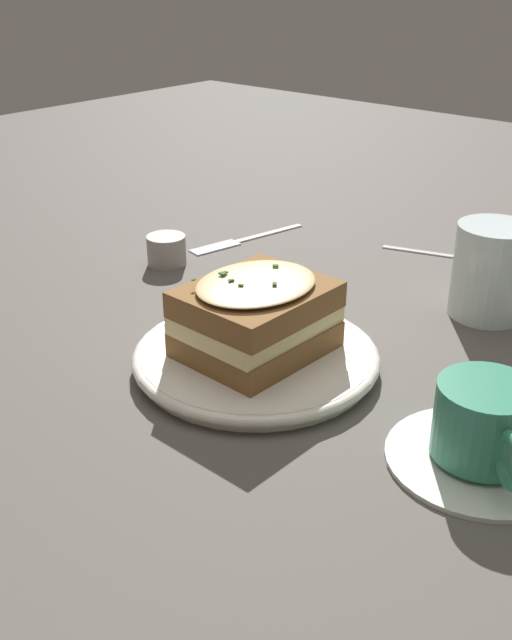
% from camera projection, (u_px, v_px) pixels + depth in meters
% --- Properties ---
extents(ground_plane, '(2.40, 2.40, 0.00)m').
position_uv_depth(ground_plane, '(239.00, 354.00, 0.71)').
color(ground_plane, '#514C47').
extents(dinner_plate, '(0.23, 0.23, 0.02)m').
position_uv_depth(dinner_plate, '(256.00, 357.00, 0.69)').
color(dinner_plate, silver).
rests_on(dinner_plate, ground_plane).
extents(sandwich, '(0.11, 0.13, 0.07)m').
position_uv_depth(sandwich, '(256.00, 316.00, 0.67)').
color(sandwich, brown).
rests_on(sandwich, dinner_plate).
extents(teacup_with_saucer, '(0.14, 0.14, 0.07)m').
position_uv_depth(teacup_with_saucer, '(483.00, 432.00, 0.55)').
color(teacup_with_saucer, silver).
rests_on(teacup_with_saucer, ground_plane).
extents(water_glass, '(0.08, 0.08, 0.10)m').
position_uv_depth(water_glass, '(491.00, 271.00, 0.77)').
color(water_glass, silver).
rests_on(water_glass, ground_plane).
extents(fork, '(0.05, 0.18, 0.00)m').
position_uv_depth(fork, '(236.00, 241.00, 0.99)').
color(fork, silver).
rests_on(fork, ground_plane).
extents(spoon, '(0.16, 0.07, 0.01)m').
position_uv_depth(spoon, '(480.00, 257.00, 0.93)').
color(spoon, silver).
rests_on(spoon, ground_plane).
extents(condiment_pot, '(0.05, 0.05, 0.04)m').
position_uv_depth(condiment_pot, '(166.00, 250.00, 0.91)').
color(condiment_pot, gray).
rests_on(condiment_pot, ground_plane).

